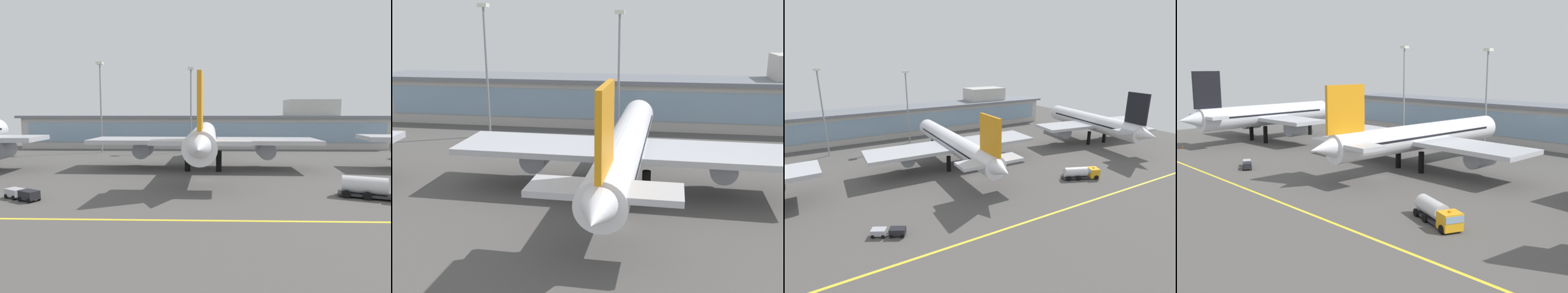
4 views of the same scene
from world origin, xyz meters
The scene contains 10 objects.
ground_plane centered at (0.00, 0.00, 0.00)m, with size 180.00×180.00×0.00m, color #514F4C.
taxiway_centreline_stripe centered at (0.00, -22.00, 0.01)m, with size 144.00×0.50×0.01m, color yellow.
terminal_building centered at (2.09, 53.67, 5.79)m, with size 119.82×14.00×15.76m.
airliner_near_left centered at (-51.73, 6.98, 6.96)m, with size 38.71×48.16×19.01m.
airliner_near_right centered at (-0.23, 11.20, 6.24)m, with size 46.19×52.77×17.14m.
fuel_tanker_truck centered at (23.11, -12.34, 1.51)m, with size 9.28×5.78×2.90m.
baggage_tug_near centered at (-24.06, -14.06, 0.79)m, with size 5.65×4.05×1.40m.
apron_light_mast_west centered at (-29.68, 38.15, 16.62)m, with size 1.80×1.80×25.73m.
apron_light_mast_centre centered at (-4.06, 40.12, 15.91)m, with size 1.80×1.80×24.44m.
safety_cone centered at (-55.55, -14.64, 0.36)m, with size 0.58×0.58×0.73m, color orange.
Camera 4 is at (58.39, -57.36, 20.19)m, focal length 42.01 mm.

